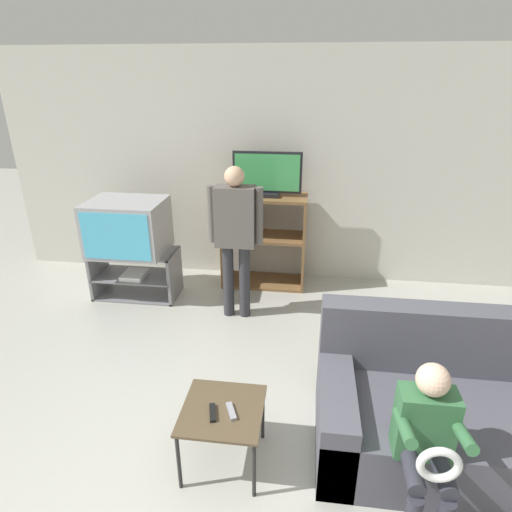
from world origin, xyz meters
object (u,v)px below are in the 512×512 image
Objects in this scene: tv_stand at (136,274)px; remote_control_white at (231,411)px; person_seated_child at (427,439)px; media_shelf at (264,240)px; television_main at (128,227)px; television_flat at (267,175)px; remote_control_black at (213,413)px; couch at (453,413)px; snack_table at (223,415)px; person_standing_adult at (235,230)px.

tv_stand is 6.37× the size of remote_control_white.
tv_stand is 2.59m from remote_control_white.
tv_stand is at bearing 137.33° from person_seated_child.
media_shelf reaches higher than remote_control_white.
television_main is at bearing -160.49° from media_shelf.
television_flat is 0.77× the size of person_seated_child.
remote_control_black is 1.20m from person_seated_child.
television_flat is 2.88m from couch.
person_seated_child reaches higher than couch.
remote_control_black reaches higher than snack_table.
person_standing_adult is at bearing 123.37° from person_seated_child.
remote_control_white is at bearing -22.65° from snack_table.
television_main is at bearing 137.76° from person_seated_child.
couch is at bearing -10.09° from remote_control_white.
television_flat reaches higher than tv_stand.
remote_control_black is at bearing -166.79° from couch.
television_flat reaches higher than person_seated_child.
couch is (1.39, 0.33, -0.15)m from remote_control_white.
snack_table is at bearing 168.16° from person_seated_child.
couch is (2.89, -1.79, -0.53)m from television_main.
snack_table is 3.44× the size of remote_control_black.
couch reaches higher than tv_stand.
television_main is (-0.03, -0.01, 0.55)m from tv_stand.
remote_control_white is 0.09× the size of person_standing_adult.
person_standing_adult is (-0.19, -0.77, 0.39)m from media_shelf.
tv_stand is 0.53× the size of couch.
snack_table is 0.32× the size of person_standing_adult.
couch is (1.45, 0.30, -0.09)m from snack_table.
remote_control_black is at bearing -84.57° from person_standing_adult.
television_main reaches higher than remote_control_black.
person_standing_adult is 1.58× the size of person_seated_child.
media_shelf reaches higher than tv_stand.
couch is at bearing -57.38° from television_flat.
media_shelf is 0.62× the size of couch.
person_standing_adult is (-1.68, 1.52, 0.64)m from couch.
remote_control_white is at bearing -54.74° from television_main.
media_shelf is at bearing 162.03° from television_flat.
television_main is 1.24m from person_standing_adult.
remote_control_white is 0.15× the size of person_seated_child.
person_seated_child reaches higher than remote_control_black.
media_shelf reaches higher than person_seated_child.
snack_table is at bearing -56.14° from tv_stand.
couch is 1.77× the size of person_seated_child.
television_flat reaches higher than television_main.
snack_table is at bearing -89.22° from media_shelf.
remote_control_black is (1.36, -2.15, 0.18)m from tv_stand.
remote_control_black is 0.11m from remote_control_white.
television_flat is 5.20× the size of remote_control_white.
television_main reaches higher than person_seated_child.
media_shelf is 3.05m from person_seated_child.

